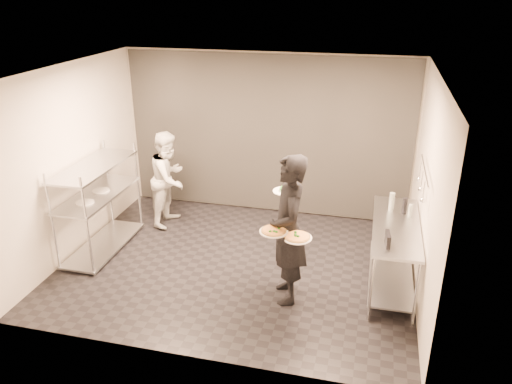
% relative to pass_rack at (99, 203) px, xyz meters
% --- Properties ---
extents(room_shell, '(5.00, 4.00, 2.80)m').
position_rel_pass_rack_xyz_m(room_shell, '(2.15, 1.18, 0.63)').
color(room_shell, black).
rests_on(room_shell, ground).
extents(pass_rack, '(0.60, 1.60, 1.50)m').
position_rel_pass_rack_xyz_m(pass_rack, '(0.00, 0.00, 0.00)').
color(pass_rack, silver).
rests_on(pass_rack, ground).
extents(prep_counter, '(0.60, 1.80, 0.92)m').
position_rel_pass_rack_xyz_m(prep_counter, '(4.33, 0.00, -0.14)').
color(prep_counter, silver).
rests_on(prep_counter, ground).
extents(utensil_rail, '(0.07, 1.20, 0.31)m').
position_rel_pass_rack_xyz_m(utensil_rail, '(4.58, 0.00, 0.78)').
color(utensil_rail, silver).
rests_on(utensil_rail, room_shell).
extents(waiter, '(0.67, 0.83, 1.97)m').
position_rel_pass_rack_xyz_m(waiter, '(3.01, -0.61, 0.21)').
color(waiter, black).
rests_on(waiter, ground).
extents(chef, '(0.68, 0.83, 1.61)m').
position_rel_pass_rack_xyz_m(chef, '(0.68, 1.10, 0.04)').
color(chef, silver).
rests_on(chef, ground).
extents(pizza_plate_near, '(0.35, 0.35, 0.05)m').
position_rel_pass_rack_xyz_m(pizza_plate_near, '(2.86, -0.82, 0.29)').
color(pizza_plate_near, white).
rests_on(pizza_plate_near, waiter).
extents(pizza_plate_far, '(0.36, 0.36, 0.05)m').
position_rel_pass_rack_xyz_m(pizza_plate_far, '(3.16, -0.85, 0.26)').
color(pizza_plate_far, white).
rests_on(pizza_plate_far, waiter).
extents(salad_plate, '(0.31, 0.31, 0.07)m').
position_rel_pass_rack_xyz_m(salad_plate, '(2.89, -0.28, 0.61)').
color(salad_plate, white).
rests_on(salad_plate, waiter).
extents(pos_monitor, '(0.07, 0.23, 0.16)m').
position_rel_pass_rack_xyz_m(pos_monitor, '(4.21, -0.60, 0.23)').
color(pos_monitor, black).
rests_on(pos_monitor, prep_counter).
extents(bottle_green, '(0.07, 0.07, 0.26)m').
position_rel_pass_rack_xyz_m(bottle_green, '(4.26, 0.44, 0.28)').
color(bottle_green, gray).
rests_on(bottle_green, prep_counter).
extents(bottle_clear, '(0.05, 0.05, 0.18)m').
position_rel_pass_rack_xyz_m(bottle_clear, '(4.50, 0.29, 0.24)').
color(bottle_clear, gray).
rests_on(bottle_clear, prep_counter).
extents(bottle_dark, '(0.07, 0.07, 0.23)m').
position_rel_pass_rack_xyz_m(bottle_dark, '(4.43, 0.37, 0.27)').
color(bottle_dark, black).
rests_on(bottle_dark, prep_counter).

